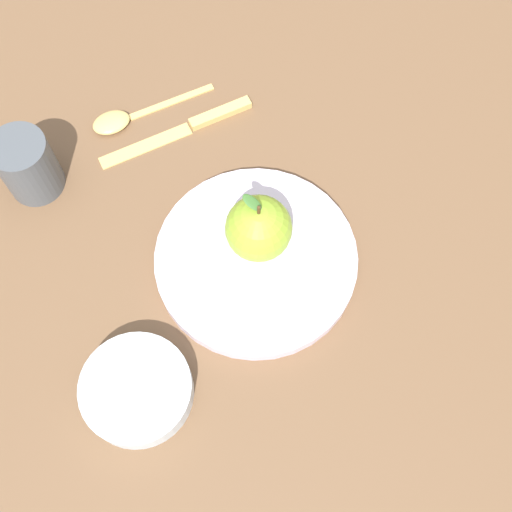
# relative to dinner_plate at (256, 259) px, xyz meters

# --- Properties ---
(ground_plane) EXTENTS (2.40, 2.40, 0.00)m
(ground_plane) POSITION_rel_dinner_plate_xyz_m (0.05, -0.01, -0.01)
(ground_plane) COLOR brown
(dinner_plate) EXTENTS (0.23, 0.23, 0.02)m
(dinner_plate) POSITION_rel_dinner_plate_xyz_m (0.00, 0.00, 0.00)
(dinner_plate) COLOR silver
(dinner_plate) RESTS_ON ground_plane
(apple) EXTENTS (0.07, 0.07, 0.09)m
(apple) POSITION_rel_dinner_plate_xyz_m (0.01, -0.01, 0.04)
(apple) COLOR #8CB22D
(apple) RESTS_ON dinner_plate
(side_bowl) EXTENTS (0.12, 0.12, 0.03)m
(side_bowl) POSITION_rel_dinner_plate_xyz_m (-0.02, 0.19, 0.01)
(side_bowl) COLOR silver
(side_bowl) RESTS_ON ground_plane
(cup) EXTENTS (0.07, 0.07, 0.08)m
(cup) POSITION_rel_dinner_plate_xyz_m (0.26, 0.12, 0.03)
(cup) COLOR #4C5156
(cup) RESTS_ON ground_plane
(knife) EXTENTS (0.08, 0.20, 0.01)m
(knife) POSITION_rel_dinner_plate_xyz_m (0.19, -0.07, -0.01)
(knife) COLOR #D8B766
(knife) RESTS_ON ground_plane
(spoon) EXTENTS (0.07, 0.16, 0.01)m
(spoon) POSITION_rel_dinner_plate_xyz_m (0.26, -0.01, -0.01)
(spoon) COLOR #D8B766
(spoon) RESTS_ON ground_plane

